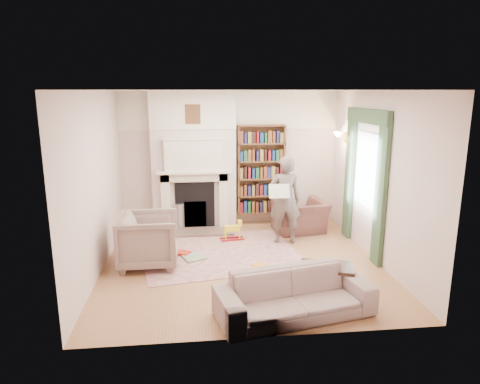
{
  "coord_description": "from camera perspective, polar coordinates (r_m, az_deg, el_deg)",
  "views": [
    {
      "loc": [
        -0.76,
        -6.64,
        2.79
      ],
      "look_at": [
        0.0,
        0.25,
        1.15
      ],
      "focal_mm": 32.0,
      "sensor_mm": 36.0,
      "label": 1
    }
  ],
  "objects": [
    {
      "name": "pelmet",
      "position": [
        7.64,
        16.66,
        9.69
      ],
      "size": [
        0.09,
        1.7,
        0.24
      ],
      "primitive_type": "cube",
      "color": "#2D462F",
      "rests_on": "wall_right"
    },
    {
      "name": "fireplace",
      "position": [
        8.8,
        -6.17,
        4.06
      ],
      "size": [
        1.7,
        0.58,
        2.8
      ],
      "color": "beige",
      "rests_on": "floor"
    },
    {
      "name": "comic_annuals",
      "position": [
        6.84,
        2.84,
        -10.6
      ],
      "size": [
        0.48,
        0.75,
        0.02
      ],
      "color": "red",
      "rests_on": "rug"
    },
    {
      "name": "bookcase",
      "position": [
        9.02,
        2.81,
        2.97
      ],
      "size": [
        1.0,
        0.24,
        1.85
      ],
      "primitive_type": "cube",
      "color": "brown",
      "rests_on": "floor"
    },
    {
      "name": "wall_right",
      "position": [
        7.42,
        17.77,
        1.88
      ],
      "size": [
        0.0,
        4.5,
        4.5
      ],
      "primitive_type": "plane",
      "rotation": [
        1.57,
        0.0,
        -1.57
      ],
      "color": "beige",
      "rests_on": "floor"
    },
    {
      "name": "man_reading",
      "position": [
        7.94,
        6.0,
        -1.07
      ],
      "size": [
        0.62,
        0.42,
        1.65
      ],
      "primitive_type": "imported",
      "rotation": [
        0.0,
        0.0,
        3.1
      ],
      "color": "#5A4F48",
      "rests_on": "floor"
    },
    {
      "name": "wall_sconce",
      "position": [
        8.65,
        12.65,
        7.08
      ],
      "size": [
        0.2,
        0.24,
        0.24
      ],
      "primitive_type": null,
      "color": "gold",
      "rests_on": "wall_right"
    },
    {
      "name": "game_box_lid",
      "position": [
        7.59,
        -7.81,
        -8.07
      ],
      "size": [
        0.34,
        0.29,
        0.05
      ],
      "primitive_type": "cube",
      "rotation": [
        0.0,
        0.0,
        -0.43
      ],
      "color": "red",
      "rests_on": "rug"
    },
    {
      "name": "armchair_reading",
      "position": [
        8.74,
        7.98,
        -3.23
      ],
      "size": [
        1.11,
        1.01,
        0.64
      ],
      "primitive_type": "imported",
      "rotation": [
        0.0,
        0.0,
        3.3
      ],
      "color": "#482F26",
      "rests_on": "floor"
    },
    {
      "name": "board_game",
      "position": [
        7.41,
        -6.18,
        -8.65
      ],
      "size": [
        0.44,
        0.44,
        0.03
      ],
      "primitive_type": "cube",
      "rotation": [
        0.0,
        0.0,
        0.37
      ],
      "color": "#D1CB4A",
      "rests_on": "rug"
    },
    {
      "name": "rocking_horse",
      "position": [
        8.19,
        -1.07,
        -5.15
      ],
      "size": [
        0.47,
        0.24,
        0.39
      ],
      "primitive_type": null,
      "rotation": [
        0.0,
        0.0,
        0.13
      ],
      "color": "yellow",
      "rests_on": "rug"
    },
    {
      "name": "floor",
      "position": [
        7.24,
        0.22,
        -9.35
      ],
      "size": [
        4.5,
        4.5,
        0.0
      ],
      "primitive_type": "plane",
      "color": "#97653C",
      "rests_on": "ground"
    },
    {
      "name": "armchair_left",
      "position": [
        7.15,
        -12.1,
        -6.26
      ],
      "size": [
        0.96,
        0.93,
        0.86
      ],
      "primitive_type": "imported",
      "rotation": [
        0.0,
        0.0,
        1.58
      ],
      "color": "#A19885",
      "rests_on": "floor"
    },
    {
      "name": "coffee_table",
      "position": [
        6.18,
        11.41,
        -11.5
      ],
      "size": [
        0.79,
        0.61,
        0.45
      ],
      "primitive_type": null,
      "rotation": [
        0.0,
        0.0,
        -0.25
      ],
      "color": "#301E11",
      "rests_on": "floor"
    },
    {
      "name": "ceiling",
      "position": [
        6.68,
        0.24,
        13.4
      ],
      "size": [
        4.5,
        4.5,
        0.0
      ],
      "primitive_type": "plane",
      "rotation": [
        3.14,
        0.0,
        0.0
      ],
      "color": "white",
      "rests_on": "wall_back"
    },
    {
      "name": "curtain_right",
      "position": [
        8.44,
        14.38,
        2.03
      ],
      "size": [
        0.07,
        0.32,
        2.4
      ],
      "primitive_type": "cube",
      "color": "#2D462F",
      "rests_on": "floor"
    },
    {
      "name": "wall_back",
      "position": [
        9.03,
        -1.4,
        4.45
      ],
      "size": [
        4.5,
        0.0,
        4.5
      ],
      "primitive_type": "plane",
      "rotation": [
        1.57,
        0.0,
        0.0
      ],
      "color": "beige",
      "rests_on": "floor"
    },
    {
      "name": "sofa",
      "position": [
        5.58,
        7.26,
        -13.41
      ],
      "size": [
        2.09,
        1.16,
        0.58
      ],
      "primitive_type": "imported",
      "rotation": [
        0.0,
        0.0,
        0.21
      ],
      "color": "#ACA18E",
      "rests_on": "floor"
    },
    {
      "name": "window",
      "position": [
        7.77,
        16.52,
        2.82
      ],
      "size": [
        0.02,
        0.9,
        1.3
      ],
      "primitive_type": "cube",
      "color": "silver",
      "rests_on": "wall_right"
    },
    {
      "name": "newspaper",
      "position": [
        7.67,
        5.26,
        0.12
      ],
      "size": [
        0.37,
        0.12,
        0.25
      ],
      "primitive_type": "cube",
      "rotation": [
        -0.35,
        0.0,
        -0.05
      ],
      "color": "silver",
      "rests_on": "man_reading"
    },
    {
      "name": "wall_left",
      "position": [
        6.94,
        -18.55,
        1.07
      ],
      "size": [
        0.0,
        4.5,
        4.5
      ],
      "primitive_type": "plane",
      "rotation": [
        1.57,
        0.0,
        1.57
      ],
      "color": "beige",
      "rests_on": "floor"
    },
    {
      "name": "paraffin_heater",
      "position": [
        8.91,
        -8.11,
        -3.23
      ],
      "size": [
        0.3,
        0.3,
        0.55
      ],
      "primitive_type": "cylinder",
      "rotation": [
        0.0,
        0.0,
        -0.3
      ],
      "color": "#B2B5BA",
      "rests_on": "floor"
    },
    {
      "name": "rug",
      "position": [
        7.6,
        -2.68,
        -8.2
      ],
      "size": [
        2.97,
        2.47,
        0.01
      ],
      "primitive_type": "cube",
      "rotation": [
        0.0,
        0.0,
        0.18
      ],
      "color": "beige",
      "rests_on": "floor"
    },
    {
      "name": "wall_front",
      "position": [
        4.67,
        3.38,
        -4.03
      ],
      "size": [
        4.5,
        0.0,
        4.5
      ],
      "primitive_type": "plane",
      "rotation": [
        -1.57,
        0.0,
        0.0
      ],
      "color": "beige",
      "rests_on": "floor"
    },
    {
      "name": "curtain_left",
      "position": [
        7.17,
        18.25,
        -0.17
      ],
      "size": [
        0.07,
        0.32,
        2.4
      ],
      "primitive_type": "cube",
      "color": "#2D462F",
      "rests_on": "floor"
    }
  ]
}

